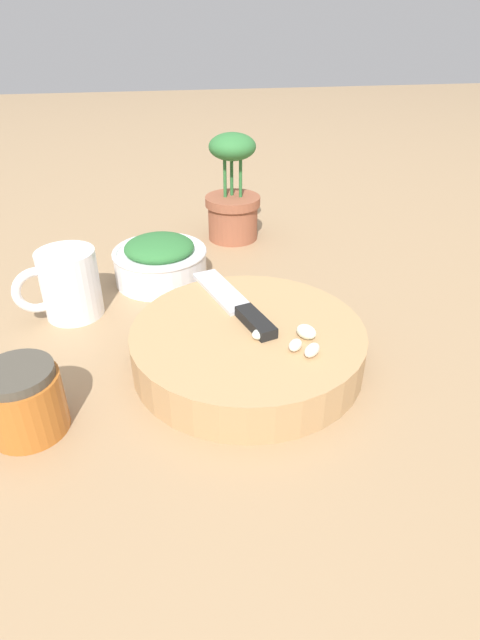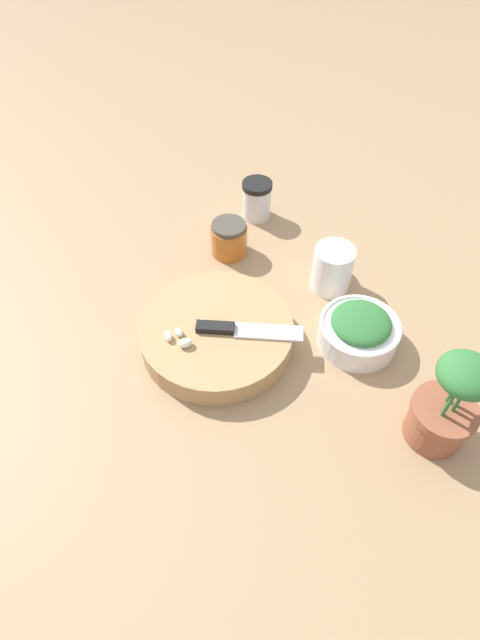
# 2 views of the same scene
# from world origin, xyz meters

# --- Properties ---
(ground_plane) EXTENTS (5.00, 5.00, 0.00)m
(ground_plane) POSITION_xyz_m (0.00, 0.00, 0.00)
(ground_plane) COLOR #997A56
(cutting_board) EXTENTS (0.28, 0.28, 0.05)m
(cutting_board) POSITION_xyz_m (0.06, -0.07, 0.02)
(cutting_board) COLOR tan
(cutting_board) RESTS_ON ground_plane
(chef_knife) EXTENTS (0.08, 0.19, 0.01)m
(chef_knife) POSITION_xyz_m (0.06, -0.02, 0.05)
(chef_knife) COLOR black
(chef_knife) RESTS_ON cutting_board
(garlic_cloves) EXTENTS (0.08, 0.07, 0.02)m
(garlic_cloves) POSITION_xyz_m (0.11, -0.11, 0.06)
(garlic_cloves) COLOR silver
(garlic_cloves) RESTS_ON cutting_board
(herb_bowl) EXTENTS (0.15, 0.15, 0.07)m
(herb_bowl) POSITION_xyz_m (-0.03, 0.17, 0.04)
(herb_bowl) COLOR white
(herb_bowl) RESTS_ON ground_plane
(coffee_mug) EXTENTS (0.11, 0.08, 0.10)m
(coffee_mug) POSITION_xyz_m (-0.16, 0.09, 0.05)
(coffee_mug) COLOR white
(coffee_mug) RESTS_ON ground_plane
(honey_jar) EXTENTS (0.08, 0.08, 0.08)m
(honey_jar) POSITION_xyz_m (-0.18, -0.14, 0.04)
(honey_jar) COLOR #B26023
(honey_jar) RESTS_ON ground_plane
(potted_herb) EXTENTS (0.10, 0.10, 0.19)m
(potted_herb) POSITION_xyz_m (0.11, 0.33, 0.08)
(potted_herb) COLOR #935138
(potted_herb) RESTS_ON ground_plane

